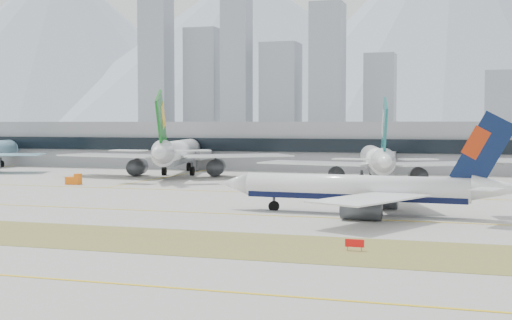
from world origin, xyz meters
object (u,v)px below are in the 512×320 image
(widebody_eva, at_px, (177,153))
(terminal, at_px, (317,145))
(taxiing_airliner, at_px, (366,189))
(widebody_cathay, at_px, (377,161))

(widebody_eva, height_order, terminal, widebody_eva)
(taxiing_airliner, height_order, widebody_cathay, widebody_cathay)
(widebody_cathay, xyz_separation_m, terminal, (-26.94, 55.33, 2.08))
(widebody_cathay, distance_m, terminal, 61.58)
(taxiing_airliner, xyz_separation_m, widebody_cathay, (-6.16, 58.67, 1.40))
(widebody_eva, relative_size, widebody_cathay, 1.13)
(widebody_eva, bearing_deg, widebody_cathay, -113.36)
(taxiing_airliner, height_order, terminal, taxiing_airliner)
(widebody_cathay, bearing_deg, taxiing_airliner, 173.95)
(widebody_cathay, bearing_deg, widebody_eva, 68.17)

